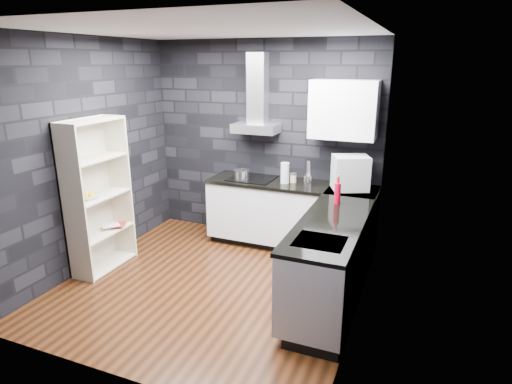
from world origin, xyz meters
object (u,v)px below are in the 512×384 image
Objects in this scene: pot at (242,175)px; glass_vase at (285,173)px; red_bottle at (337,193)px; storage_jar at (293,178)px; appliance_garage at (350,173)px; bookshelf at (98,196)px; fruit_bowl at (89,197)px; utensil_crock at (308,181)px.

glass_vase reaches higher than pot.
glass_vase is 1.14× the size of red_bottle.
appliance_garage reaches higher than storage_jar.
appliance_garage is 0.23× the size of bookshelf.
glass_vase is (0.57, 0.09, 0.06)m from pot.
bookshelf is at bearing 90.00° from fruit_bowl.
bookshelf is 8.13× the size of fruit_bowl.
pot is at bearing -170.61° from glass_vase.
fruit_bowl is (-1.28, -1.40, -0.03)m from pot.
glass_vase is 0.32m from utensil_crock.
fruit_bowl is (-2.64, -0.92, -0.08)m from red_bottle.
glass_vase is 0.14m from storage_jar.
storage_jar is 0.47× the size of fruit_bowl.
pot is at bearing -165.33° from storage_jar.
bookshelf is at bearing -135.29° from pot.
utensil_crock is 0.55m from appliance_garage.
utensil_crock reaches higher than pot.
storage_jar is 0.06× the size of bookshelf.
bookshelf is at bearing -143.62° from glass_vase.
pot is 0.58m from glass_vase.
glass_vase is at bearing -138.76° from storage_jar.
storage_jar is 2.49m from fruit_bowl.
storage_jar is 2.41m from bookshelf.
appliance_garage is at bearing -2.59° from utensil_crock.
storage_jar is at bearing 39.08° from fruit_bowl.
red_bottle is 2.80m from fruit_bowl.
glass_vase is 1.21× the size of fruit_bowl.
pot is at bearing -174.14° from utensil_crock.
fruit_bowl is at bearing -174.96° from appliance_garage.
appliance_garage is at bearing -8.02° from storage_jar.
bookshelf is at bearing -143.39° from storage_jar.
glass_vase reaches higher than fruit_bowl.
bookshelf reaches higher than glass_vase.
bookshelf is 0.14m from fruit_bowl.
fruit_bowl is (-2.68, -1.46, -0.19)m from appliance_garage.
appliance_garage is (0.84, -0.03, 0.09)m from glass_vase.
red_bottle reaches higher than pot.
bookshelf is (-2.64, -0.78, -0.12)m from red_bottle.
glass_vase is 0.65× the size of appliance_garage.
utensil_crock reaches higher than storage_jar.
glass_vase is 0.99m from red_bottle.
pot is at bearing 57.68° from bookshelf.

